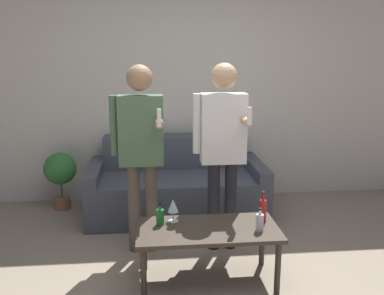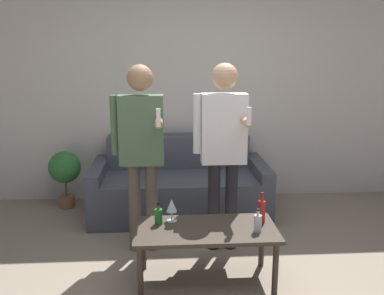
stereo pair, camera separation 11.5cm
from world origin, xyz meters
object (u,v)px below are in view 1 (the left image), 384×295
at_px(person_standing_right, 223,141).
at_px(bottle_orange, 160,216).
at_px(couch, 176,186).
at_px(person_standing_left, 141,143).
at_px(coffee_table, 208,234).

bearing_deg(person_standing_right, bottle_orange, -140.07).
relative_size(couch, bottle_orange, 11.07).
bearing_deg(person_standing_left, bottle_orange, -73.35).
relative_size(person_standing_left, person_standing_right, 0.99).
relative_size(coffee_table, person_standing_left, 0.66).
distance_m(bottle_orange, person_standing_left, 0.69).
height_order(person_standing_left, person_standing_right, person_standing_right).
height_order(couch, bottle_orange, couch).
height_order(coffee_table, bottle_orange, bottle_orange).
distance_m(coffee_table, person_standing_left, 0.96).
height_order(bottle_orange, person_standing_left, person_standing_left).
xyz_separation_m(couch, coffee_table, (0.14, -1.46, 0.10)).
height_order(couch, coffee_table, couch).
height_order(couch, person_standing_left, person_standing_left).
distance_m(couch, bottle_orange, 1.39).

